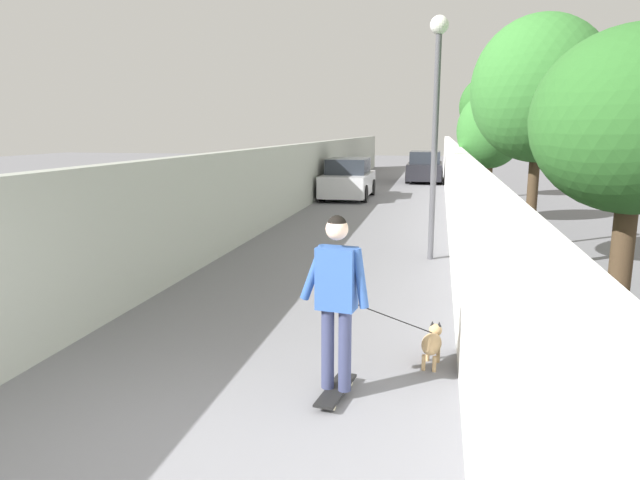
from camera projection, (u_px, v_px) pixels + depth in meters
name	position (u px, v px, depth m)	size (l,w,h in m)	color
ground_plane	(371.00, 214.00, 17.84)	(80.00, 80.00, 0.00)	slate
wall_left	(277.00, 184.00, 16.22)	(48.00, 0.30, 2.17)	#999E93
fence_right	(455.00, 188.00, 15.20)	(48.00, 0.30, 2.16)	white
tree_right_near	(484.00, 107.00, 21.22)	(1.87, 1.87, 4.59)	#473523
tree_right_mid	(636.00, 123.00, 5.92)	(2.17, 2.17, 3.74)	#473523
tree_right_far	(540.00, 90.00, 10.17)	(2.47, 2.47, 4.69)	#473523
tree_right_distant	(490.00, 131.00, 15.67)	(1.86, 1.86, 3.69)	brown
lamp_post	(436.00, 99.00, 11.02)	(0.36, 0.36, 4.81)	#4C4C51
skateboard	(336.00, 390.00, 5.65)	(0.82, 0.31, 0.08)	black
person_skateboarder	(337.00, 289.00, 5.45)	(0.27, 0.72, 1.77)	#333859
dog	(432.00, 342.00, 6.37)	(1.30, 1.07, 1.06)	tan
car_near	(348.00, 180.00, 21.80)	(3.86, 1.80, 1.54)	silver
car_far	(425.00, 168.00, 28.64)	(3.96, 1.80, 1.54)	black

